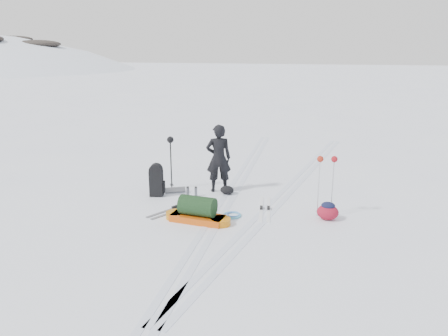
# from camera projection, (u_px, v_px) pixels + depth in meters

# --- Properties ---
(ground) EXTENTS (200.00, 200.00, 0.00)m
(ground) POSITION_uv_depth(u_px,v_px,m) (222.00, 208.00, 10.76)
(ground) COLOR white
(ground) RESTS_ON ground
(ski_tracks) EXTENTS (3.38, 17.97, 0.01)m
(ski_tracks) POSITION_uv_depth(u_px,v_px,m) (254.00, 198.00, 11.40)
(ski_tracks) COLOR silver
(ski_tracks) RESTS_ON ground
(skier) EXTENTS (0.79, 0.66, 1.86)m
(skier) POSITION_uv_depth(u_px,v_px,m) (219.00, 158.00, 11.76)
(skier) COLOR black
(skier) RESTS_ON ground
(pulk_sled) EXTENTS (1.59, 0.60, 0.60)m
(pulk_sled) POSITION_uv_depth(u_px,v_px,m) (198.00, 212.00, 9.84)
(pulk_sled) COLOR #C64C0B
(pulk_sled) RESTS_ON ground
(expedition_rucksack) EXTENTS (0.84, 0.75, 0.88)m
(expedition_rucksack) POSITION_uv_depth(u_px,v_px,m) (159.00, 181.00, 11.54)
(expedition_rucksack) COLOR black
(expedition_rucksack) RESTS_ON ground
(ski_poles_black) EXTENTS (0.18, 0.19, 1.49)m
(ski_poles_black) POSITION_uv_depth(u_px,v_px,m) (170.00, 146.00, 11.89)
(ski_poles_black) COLOR black
(ski_poles_black) RESTS_ON ground
(ski_poles_silver) EXTENTS (0.45, 0.21, 1.45)m
(ski_poles_silver) POSITION_uv_depth(u_px,v_px,m) (327.00, 166.00, 9.92)
(ski_poles_silver) COLOR silver
(ski_poles_silver) RESTS_ON ground
(touring_skis_grey) EXTENTS (1.02, 1.65, 0.06)m
(touring_skis_grey) POSITION_uv_depth(u_px,v_px,m) (177.00, 209.00, 10.65)
(touring_skis_grey) COLOR gray
(touring_skis_grey) RESTS_ON ground
(touring_skis_white) EXTENTS (0.56, 1.76, 0.06)m
(touring_skis_white) POSITION_uv_depth(u_px,v_px,m) (265.00, 209.00, 10.64)
(touring_skis_white) COLOR white
(touring_skis_white) RESTS_ON ground
(rope_coil) EXTENTS (0.49, 0.49, 0.05)m
(rope_coil) POSITION_uv_depth(u_px,v_px,m) (232.00, 215.00, 10.22)
(rope_coil) COLOR #51ADC6
(rope_coil) RESTS_ON ground
(small_daypack) EXTENTS (0.60, 0.54, 0.42)m
(small_daypack) POSITION_uv_depth(u_px,v_px,m) (328.00, 211.00, 9.96)
(small_daypack) COLOR maroon
(small_daypack) RESTS_ON ground
(thermos_pair) EXTENTS (0.27, 0.20, 0.29)m
(thermos_pair) POSITION_uv_depth(u_px,v_px,m) (192.00, 192.00, 11.51)
(thermos_pair) COLOR #525459
(thermos_pair) RESTS_ON ground
(stuff_sack) EXTENTS (0.43, 0.36, 0.23)m
(stuff_sack) POSITION_uv_depth(u_px,v_px,m) (227.00, 190.00, 11.72)
(stuff_sack) COLOR black
(stuff_sack) RESTS_ON ground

